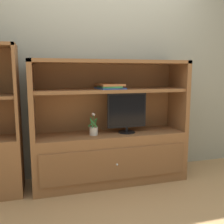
{
  "coord_description": "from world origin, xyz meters",
  "views": [
    {
      "loc": [
        -0.75,
        -2.3,
        1.26
      ],
      "look_at": [
        0.0,
        0.35,
        0.82
      ],
      "focal_mm": 40.47,
      "sensor_mm": 36.0,
      "label": 1
    }
  ],
  "objects_px": {
    "tv_monitor": "(127,112)",
    "magazine_stack": "(110,86)",
    "potted_plant": "(94,130)",
    "media_console": "(111,143)"
  },
  "relations": [
    {
      "from": "tv_monitor",
      "to": "magazine_stack",
      "type": "height_order",
      "value": "magazine_stack"
    },
    {
      "from": "media_console",
      "to": "tv_monitor",
      "type": "bearing_deg",
      "value": -10.93
    },
    {
      "from": "potted_plant",
      "to": "media_console",
      "type": "bearing_deg",
      "value": 11.79
    },
    {
      "from": "tv_monitor",
      "to": "magazine_stack",
      "type": "bearing_deg",
      "value": 172.78
    },
    {
      "from": "media_console",
      "to": "potted_plant",
      "type": "height_order",
      "value": "media_console"
    },
    {
      "from": "media_console",
      "to": "magazine_stack",
      "type": "relative_size",
      "value": 4.97
    },
    {
      "from": "media_console",
      "to": "tv_monitor",
      "type": "relative_size",
      "value": 3.82
    },
    {
      "from": "tv_monitor",
      "to": "magazine_stack",
      "type": "relative_size",
      "value": 1.3
    },
    {
      "from": "tv_monitor",
      "to": "potted_plant",
      "type": "distance_m",
      "value": 0.43
    },
    {
      "from": "magazine_stack",
      "to": "tv_monitor",
      "type": "bearing_deg",
      "value": -7.22
    }
  ]
}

